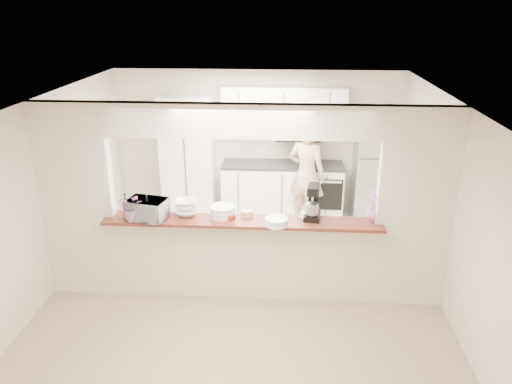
# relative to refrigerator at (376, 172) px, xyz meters

# --- Properties ---
(floor) EXTENTS (6.00, 6.00, 0.00)m
(floor) POSITION_rel_refrigerator_xyz_m (-2.05, -2.65, -0.85)
(floor) COLOR tan
(floor) RESTS_ON ground
(tile_overlay) EXTENTS (5.00, 2.90, 0.01)m
(tile_overlay) POSITION_rel_refrigerator_xyz_m (-2.05, -1.10, -0.84)
(tile_overlay) COLOR beige
(tile_overlay) RESTS_ON floor
(partition) EXTENTS (5.00, 0.15, 2.50)m
(partition) POSITION_rel_refrigerator_xyz_m (-2.05, -2.65, 0.63)
(partition) COLOR silver
(partition) RESTS_ON floor
(bar_counter) EXTENTS (3.40, 0.38, 1.09)m
(bar_counter) POSITION_rel_refrigerator_xyz_m (-2.05, -2.65, -0.27)
(bar_counter) COLOR silver
(bar_counter) RESTS_ON floor
(kitchen_cabinets) EXTENTS (3.15, 0.62, 2.25)m
(kitchen_cabinets) POSITION_rel_refrigerator_xyz_m (-2.24, 0.07, 0.12)
(kitchen_cabinets) COLOR white
(kitchen_cabinets) RESTS_ON floor
(refrigerator) EXTENTS (0.75, 0.70, 1.70)m
(refrigerator) POSITION_rel_refrigerator_xyz_m (0.00, 0.00, 0.00)
(refrigerator) COLOR #A5A5AA
(refrigerator) RESTS_ON floor
(flower_left) EXTENTS (0.40, 0.37, 0.36)m
(flower_left) POSITION_rel_refrigerator_xyz_m (-3.35, -2.80, 0.42)
(flower_left) COLOR #CD6CB8
(flower_left) RESTS_ON bar_counter
(wine_bottle_a) EXTENTS (0.07, 0.07, 0.34)m
(wine_bottle_a) POSITION_rel_refrigerator_xyz_m (-3.18, -2.80, 0.37)
(wine_bottle_a) COLOR black
(wine_bottle_a) RESTS_ON bar_counter
(wine_bottle_b) EXTENTS (0.07, 0.07, 0.34)m
(wine_bottle_b) POSITION_rel_refrigerator_xyz_m (-3.45, -2.78, 0.37)
(wine_bottle_b) COLOR black
(wine_bottle_b) RESTS_ON bar_counter
(toaster_oven) EXTENTS (0.52, 0.40, 0.26)m
(toaster_oven) POSITION_rel_refrigerator_xyz_m (-3.20, -2.75, 0.37)
(toaster_oven) COLOR #B0B1B6
(toaster_oven) RESTS_ON bar_counter
(serving_bowls) EXTENTS (0.28, 0.28, 0.20)m
(serving_bowls) POSITION_rel_refrigerator_xyz_m (-2.75, -2.60, 0.34)
(serving_bowls) COLOR white
(serving_bowls) RESTS_ON bar_counter
(plate_stack_a) EXTENTS (0.31, 0.31, 0.14)m
(plate_stack_a) POSITION_rel_refrigerator_xyz_m (-2.30, -2.62, 0.31)
(plate_stack_a) COLOR white
(plate_stack_a) RESTS_ON bar_counter
(plate_stack_b) EXTENTS (0.27, 0.27, 0.10)m
(plate_stack_b) POSITION_rel_refrigerator_xyz_m (-1.63, -2.83, 0.29)
(plate_stack_b) COLOR white
(plate_stack_b) RESTS_ON bar_counter
(red_bowl) EXTENTS (0.14, 0.14, 0.06)m
(red_bowl) POSITION_rel_refrigerator_xyz_m (-2.20, -2.68, 0.27)
(red_bowl) COLOR maroon
(red_bowl) RESTS_ON bar_counter
(tan_bowl) EXTENTS (0.16, 0.16, 0.07)m
(tan_bowl) POSITION_rel_refrigerator_xyz_m (-2.00, -2.57, 0.28)
(tan_bowl) COLOR tan
(tan_bowl) RESTS_ON bar_counter
(utensil_caddy) EXTENTS (0.26, 0.21, 0.21)m
(utensil_caddy) POSITION_rel_refrigerator_xyz_m (-1.25, -2.60, 0.33)
(utensil_caddy) COLOR silver
(utensil_caddy) RESTS_ON bar_counter
(stand_mixer) EXTENTS (0.23, 0.32, 0.44)m
(stand_mixer) POSITION_rel_refrigerator_xyz_m (-1.20, -2.59, 0.44)
(stand_mixer) COLOR black
(stand_mixer) RESTS_ON bar_counter
(flower_right) EXTENTS (0.26, 0.26, 0.37)m
(flower_right) POSITION_rel_refrigerator_xyz_m (-0.45, -2.60, 0.42)
(flower_right) COLOR #C46AC5
(flower_right) RESTS_ON bar_counter
(person) EXTENTS (0.76, 0.66, 1.76)m
(person) POSITION_rel_refrigerator_xyz_m (-1.20, -0.35, 0.03)
(person) COLOR tan
(person) RESTS_ON floor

